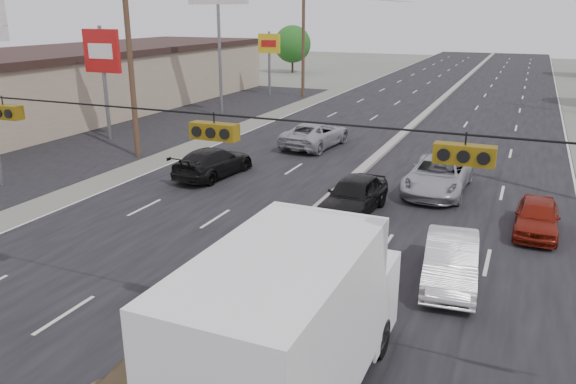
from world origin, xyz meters
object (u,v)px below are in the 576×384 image
at_px(tree_left_far, 293,44).
at_px(oncoming_near, 213,162).
at_px(tan_sedan, 197,350).
at_px(queue_car_c, 438,176).
at_px(queue_car_b, 451,261).
at_px(box_truck, 293,328).
at_px(utility_pole_left_b, 131,64).
at_px(queue_car_a, 354,196).
at_px(oncoming_far, 316,134).
at_px(pole_sign_mid, 102,57).
at_px(queue_car_e, 537,217).
at_px(pole_sign_far, 269,49).
at_px(utility_pole_left_c, 303,42).
at_px(red_sedan, 299,251).

relative_size(tree_left_far, oncoming_near, 1.24).
bearing_deg(tan_sedan, queue_car_c, 81.51).
bearing_deg(queue_car_b, box_truck, -112.64).
xyz_separation_m(utility_pole_left_b, tree_left_far, (-9.50, 45.00, -1.39)).
distance_m(queue_car_a, oncoming_far, 11.77).
distance_m(pole_sign_mid, tan_sedan, 26.93).
bearing_deg(queue_car_e, tree_left_far, 122.91).
distance_m(utility_pole_left_b, tan_sedan, 21.76).
distance_m(tree_left_far, queue_car_e, 57.32).
relative_size(utility_pole_left_b, pole_sign_far, 1.67).
relative_size(pole_sign_far, oncoming_near, 1.21).
relative_size(pole_sign_far, tree_left_far, 0.98).
bearing_deg(pole_sign_far, oncoming_near, -70.53).
distance_m(pole_sign_mid, oncoming_near, 12.32).
height_order(utility_pole_left_c, pole_sign_far, utility_pole_left_c).
distance_m(red_sedan, oncoming_near, 11.43).
relative_size(tree_left_far, oncoming_far, 1.11).
relative_size(box_truck, queue_car_b, 1.72).
height_order(utility_pole_left_c, oncoming_near, utility_pole_left_c).
relative_size(utility_pole_left_c, queue_car_c, 1.81).
bearing_deg(tan_sedan, utility_pole_left_b, 131.52).
distance_m(pole_sign_mid, queue_car_a, 20.24).
bearing_deg(utility_pole_left_b, queue_car_e, -9.93).
height_order(utility_pole_left_c, tan_sedan, utility_pole_left_c).
bearing_deg(utility_pole_left_c, box_truck, -68.44).
xyz_separation_m(tree_left_far, oncoming_far, (17.86, -38.83, -2.95)).
bearing_deg(queue_car_b, pole_sign_far, 116.89).
relative_size(pole_sign_mid, pole_sign_far, 1.17).
xyz_separation_m(pole_sign_mid, queue_car_a, (18.40, -7.21, -4.35)).
relative_size(pole_sign_mid, tree_left_far, 1.14).
height_order(utility_pole_left_c, pole_sign_mid, utility_pole_left_c).
relative_size(pole_sign_far, tan_sedan, 1.00).
distance_m(utility_pole_left_c, tan_sedan, 43.63).
bearing_deg(utility_pole_left_b, queue_car_a, -16.85).
xyz_separation_m(box_truck, queue_car_e, (4.49, 12.40, -1.27)).
bearing_deg(oncoming_near, tree_left_far, -66.39).
bearing_deg(box_truck, pole_sign_mid, 137.92).
xyz_separation_m(utility_pole_left_b, oncoming_far, (8.36, 6.17, -4.34)).
xyz_separation_m(tan_sedan, red_sedan, (-0.10, 6.09, -0.18)).
bearing_deg(queue_car_a, pole_sign_far, 124.56).
xyz_separation_m(tree_left_far, oncoming_near, (15.47, -46.78, -3.00)).
height_order(pole_sign_far, queue_car_a, pole_sign_far).
distance_m(utility_pole_left_b, red_sedan, 17.69).
bearing_deg(oncoming_far, oncoming_near, 79.00).
height_order(red_sedan, queue_car_e, red_sedan).
xyz_separation_m(utility_pole_left_c, queue_car_a, (13.90, -29.21, -4.34)).
bearing_deg(oncoming_far, red_sedan, 114.64).
height_order(utility_pole_left_c, queue_car_c, utility_pole_left_c).
distance_m(utility_pole_left_c, queue_car_c, 30.29).
bearing_deg(queue_car_a, queue_car_e, 8.71).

